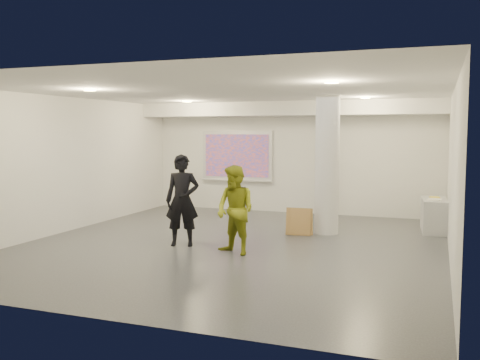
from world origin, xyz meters
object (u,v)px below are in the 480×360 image
at_px(column, 327,165).
at_px(projection_screen, 237,156).
at_px(man, 235,210).
at_px(credenza, 434,215).
at_px(woman, 182,200).

xyz_separation_m(column, projection_screen, (-3.10, 2.65, 0.03)).
relative_size(column, man, 1.85).
relative_size(column, credenza, 2.37).
bearing_deg(man, column, 88.52).
bearing_deg(man, woman, -172.98).
distance_m(projection_screen, man, 5.62).
distance_m(column, woman, 3.32).
distance_m(projection_screen, credenza, 5.67).
xyz_separation_m(credenza, man, (-3.37, -3.63, 0.44)).
relative_size(credenza, man, 0.78).
xyz_separation_m(projection_screen, credenza, (5.32, -1.60, -1.16)).
bearing_deg(projection_screen, credenza, -16.74).
bearing_deg(woman, projection_screen, 80.31).
bearing_deg(credenza, column, -159.23).
relative_size(projection_screen, woman, 1.17).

